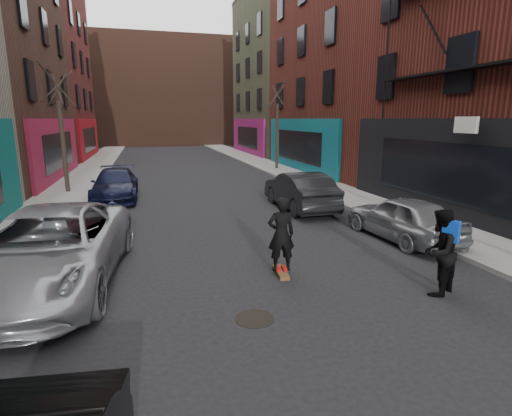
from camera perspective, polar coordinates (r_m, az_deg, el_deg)
sidewalk_left at (r=32.72m, az=-21.92°, el=5.70°), size 2.50×84.00×0.13m
sidewalk_right at (r=33.68m, az=-0.18°, el=6.78°), size 2.50×84.00×0.13m
buildings_right at (r=24.77m, az=27.44°, el=21.79°), size 12.00×56.00×16.00m
building_far at (r=58.49m, az=-13.37°, el=15.72°), size 40.00×10.00×14.00m
tree_left_far at (r=20.66m, az=-26.12°, el=11.07°), size 2.00×2.00×6.50m
tree_right_far at (r=27.74m, az=3.05°, el=12.68°), size 2.00×2.00×6.80m
parked_left_far at (r=9.45m, az=-27.43°, el=-5.21°), size 3.26×6.11×1.63m
parked_left_end at (r=18.56m, az=-19.46°, el=3.16°), size 1.89×4.59×1.33m
parked_right_far at (r=12.40m, az=20.26°, el=-1.31°), size 1.85×4.00×1.33m
parked_right_end at (r=15.73m, az=6.26°, el=2.49°), size 1.58×4.49×1.48m
skateboard at (r=9.27m, az=3.54°, el=-9.12°), size 0.28×0.81×0.10m
skateboarder at (r=8.98m, az=3.62°, el=-3.77°), size 0.65×0.45×1.70m
pedestrian at (r=8.79m, az=24.73°, el=-5.70°), size 1.08×1.00×1.77m
manhole at (r=7.36m, az=-0.20°, el=-15.51°), size 0.76×0.76×0.01m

